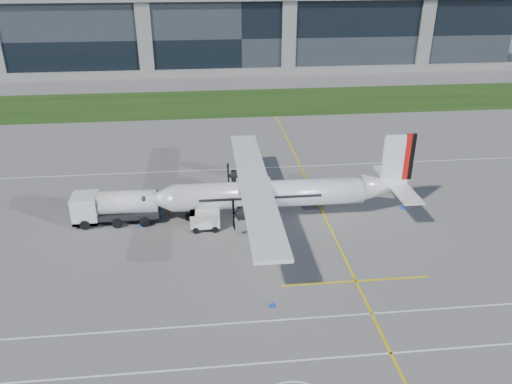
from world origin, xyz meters
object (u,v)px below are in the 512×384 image
object	(u,v)px
safety_cone_nose_stbd	(159,216)
safety_cone_stbdwing	(239,163)
ground_crew_person	(170,207)
safety_cone_fwd	(140,224)
baggage_tug	(205,220)
safety_cone_tail	(402,206)
turboprop_aircraft	(279,179)
safety_cone_portwing	(272,304)
fuel_tanker_truck	(110,207)

from	to	relation	value
safety_cone_nose_stbd	safety_cone_stbdwing	bearing A→B (deg)	55.71
ground_crew_person	safety_cone_stbdwing	distance (m)	14.85
safety_cone_fwd	safety_cone_nose_stbd	xyz separation A→B (m)	(1.70, 1.37, 0.00)
baggage_tug	safety_cone_tail	bearing A→B (deg)	5.83
turboprop_aircraft	safety_cone_portwing	xyz separation A→B (m)	(-2.51, -13.86, -3.84)
turboprop_aircraft	safety_cone_nose_stbd	world-z (taller)	turboprop_aircraft
turboprop_aircraft	ground_crew_person	distance (m)	11.25
safety_cone_stbdwing	safety_cone_nose_stbd	size ratio (longest dim) A/B	1.00
baggage_tug	safety_cone_fwd	bearing A→B (deg)	168.96
safety_cone_nose_stbd	fuel_tanker_truck	bearing A→B (deg)	-176.40
safety_cone_stbdwing	baggage_tug	bearing A→B (deg)	-105.76
fuel_tanker_truck	safety_cone_fwd	distance (m)	3.34
baggage_tug	ground_crew_person	world-z (taller)	ground_crew_person
ground_crew_person	turboprop_aircraft	bearing A→B (deg)	-93.68
safety_cone_fwd	safety_cone_stbdwing	size ratio (longest dim) A/B	1.00
turboprop_aircraft	baggage_tug	size ratio (longest dim) A/B	9.23
baggage_tug	ground_crew_person	bearing A→B (deg)	138.10
ground_crew_person	safety_cone_nose_stbd	world-z (taller)	ground_crew_person
safety_cone_fwd	safety_cone_stbdwing	world-z (taller)	same
safety_cone_fwd	safety_cone_portwing	size ratio (longest dim) A/B	1.00
baggage_tug	safety_cone_tail	xyz separation A→B (m)	(20.11, 2.06, -0.64)
safety_cone_tail	safety_cone_nose_stbd	world-z (taller)	same
safety_cone_nose_stbd	safety_cone_portwing	world-z (taller)	same
baggage_tug	safety_cone_stbdwing	xyz separation A→B (m)	(4.42, 15.67, -0.64)
safety_cone_fwd	safety_cone_nose_stbd	size ratio (longest dim) A/B	1.00
safety_cone_tail	safety_cone_portwing	bearing A→B (deg)	-137.20
ground_crew_person	safety_cone_fwd	bearing A→B (deg)	127.67
safety_cone_stbdwing	safety_cone_fwd	bearing A→B (deg)	-126.31
ground_crew_person	fuel_tanker_truck	bearing A→B (deg)	101.59
turboprop_aircraft	fuel_tanker_truck	distance (m)	16.53
turboprop_aircraft	ground_crew_person	size ratio (longest dim) A/B	14.65
safety_cone_fwd	safety_cone_stbdwing	distance (m)	17.94
safety_cone_nose_stbd	safety_cone_portwing	xyz separation A→B (m)	(9.28, -14.73, 0.00)
safety_cone_stbdwing	safety_cone_nose_stbd	distance (m)	15.84
safety_cone_tail	safety_cone_portwing	distance (m)	20.91
turboprop_aircraft	safety_cone_tail	xyz separation A→B (m)	(12.83, 0.35, -3.84)
ground_crew_person	safety_cone_portwing	world-z (taller)	ground_crew_person
safety_cone_nose_stbd	safety_cone_portwing	size ratio (longest dim) A/B	1.00
safety_cone_fwd	ground_crew_person	bearing A→B (deg)	34.06
safety_cone_tail	fuel_tanker_truck	bearing A→B (deg)	179.53
ground_crew_person	safety_cone_tail	size ratio (longest dim) A/B	3.72
safety_cone_portwing	safety_cone_nose_stbd	bearing A→B (deg)	122.21
safety_cone_fwd	safety_cone_nose_stbd	world-z (taller)	same
safety_cone_tail	safety_cone_portwing	size ratio (longest dim) A/B	1.00
ground_crew_person	safety_cone_nose_stbd	distance (m)	1.36
fuel_tanker_truck	safety_cone_tail	bearing A→B (deg)	-0.47
safety_cone_stbdwing	safety_cone_nose_stbd	bearing A→B (deg)	-124.29
safety_cone_fwd	safety_cone_tail	size ratio (longest dim) A/B	1.00
safety_cone_fwd	fuel_tanker_truck	bearing A→B (deg)	159.20
turboprop_aircraft	safety_cone_nose_stbd	bearing A→B (deg)	175.78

